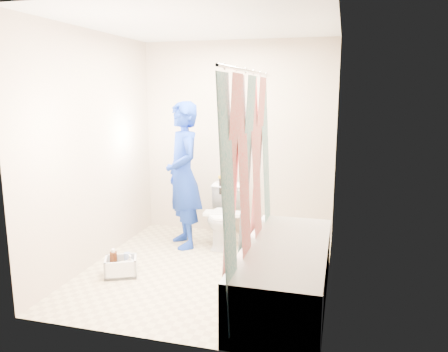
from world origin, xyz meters
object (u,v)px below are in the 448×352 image
(toilet, at_px, (224,216))
(plumber, at_px, (183,175))
(bathtub, at_px, (285,271))
(cleaning_caddy, at_px, (122,267))

(toilet, xyz_separation_m, plumber, (-0.44, -0.16, 0.50))
(bathtub, bearing_deg, cleaning_caddy, 176.65)
(bathtub, bearing_deg, plumber, 140.86)
(cleaning_caddy, bearing_deg, plumber, 48.80)
(bathtub, xyz_separation_m, cleaning_caddy, (-1.62, 0.09, -0.18))
(bathtub, height_order, cleaning_caddy, bathtub)
(bathtub, height_order, toilet, toilet)
(cleaning_caddy, bearing_deg, toilet, 32.63)
(bathtub, relative_size, plumber, 1.04)
(plumber, bearing_deg, bathtub, 14.28)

